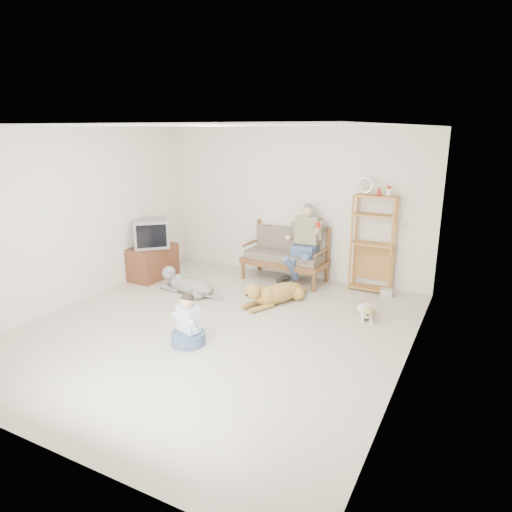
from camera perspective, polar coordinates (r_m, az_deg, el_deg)
The scene contains 17 objects.
floor at distance 6.40m, azimuth -5.10°, elevation -9.05°, with size 5.50×5.50×0.00m, color silver.
ceiling at distance 5.82m, azimuth -5.76°, elevation 15.88°, with size 5.50×5.50×0.00m, color white.
wall_back at distance 8.37m, azimuth 4.85°, elevation 6.52°, with size 5.00×5.00×0.00m, color beige.
wall_front at distance 4.04m, azimuth -27.00°, elevation -5.18°, with size 5.00×5.00×0.00m, color beige.
wall_left at distance 7.60m, azimuth -21.55°, elevation 4.55°, with size 5.50×5.50×0.00m, color beige.
wall_right at distance 5.11m, azimuth 18.95°, elevation -0.19°, with size 5.50×5.50×0.00m, color beige.
loveseat at distance 8.28m, azimuth 3.80°, elevation 0.31°, with size 1.53×0.76×0.95m.
man at distance 7.91m, azimuth 5.67°, elevation 0.81°, with size 0.54×0.77×1.25m.
etagere at distance 7.84m, azimuth 14.36°, elevation 1.64°, with size 0.72×0.32×1.92m.
book_stack at distance 7.83m, azimuth 15.95°, elevation -4.43°, with size 0.19×0.14×0.12m, color beige.
tv_stand at distance 8.60m, azimuth -12.77°, elevation -0.74°, with size 0.54×0.92×0.60m.
crt_tv at distance 8.42m, azimuth -13.02°, elevation 2.77°, with size 0.77×0.77×0.50m.
wall_outlet at distance 9.12m, azimuth -2.60°, elevation 0.57°, with size 0.12×0.02×0.08m, color silver.
golden_retriever at distance 7.19m, azimuth 2.22°, elevation -4.70°, with size 0.71×1.32×0.42m.
shaggy_dog at distance 7.76m, azimuth -8.81°, elevation -3.43°, with size 1.33×0.43×0.39m.
terrier at distance 6.87m, azimuth 13.68°, elevation -6.73°, with size 0.31×0.66×0.25m.
child at distance 5.93m, azimuth -8.47°, elevation -8.64°, with size 0.43×0.43×0.69m.
Camera 1 is at (3.16, -4.89, 2.67)m, focal length 32.00 mm.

